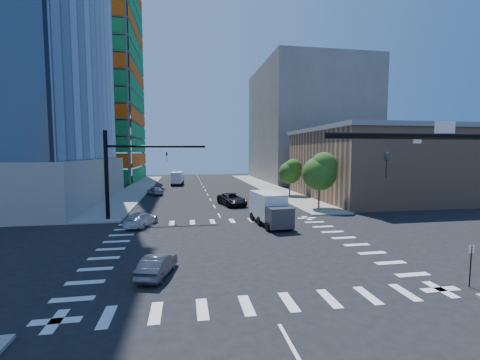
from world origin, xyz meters
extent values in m
plane|color=black|center=(0.00, 0.00, 0.00)|extent=(160.00, 160.00, 0.00)
cube|color=silver|center=(0.00, 0.00, 0.01)|extent=(20.00, 20.00, 0.01)
cube|color=gray|center=(12.50, 40.00, 0.07)|extent=(5.00, 60.00, 0.15)
cube|color=gray|center=(-12.50, 40.00, 0.07)|extent=(5.00, 60.00, 0.15)
cube|color=#1A9342|center=(-14.90, 62.00, 24.50)|extent=(0.12, 24.00, 49.00)
cube|color=#EE550E|center=(-27.50, 49.40, 24.50)|extent=(24.00, 0.12, 49.00)
cube|color=tan|center=(25.00, 22.00, 5.00)|extent=(20.00, 22.00, 10.00)
cube|color=slate|center=(25.00, 22.00, 10.30)|extent=(20.50, 22.50, 0.60)
cube|color=slate|center=(27.00, 55.00, 14.00)|extent=(24.00, 30.00, 28.00)
cylinder|color=black|center=(6.50, -11.50, 7.55)|extent=(10.00, 0.24, 0.24)
imported|color=black|center=(4.00, -11.50, 6.45)|extent=(0.16, 0.20, 1.00)
cube|color=white|center=(6.50, -11.50, 7.90)|extent=(0.90, 0.04, 0.50)
cylinder|color=black|center=(-11.50, 11.50, 4.65)|extent=(0.40, 0.40, 9.00)
cylinder|color=black|center=(-6.50, 11.50, 7.55)|extent=(10.00, 0.24, 0.24)
imported|color=black|center=(-5.50, 11.50, 6.45)|extent=(0.16, 0.20, 1.00)
cylinder|color=#382316|center=(12.50, 14.00, 1.29)|extent=(0.20, 0.20, 2.27)
sphere|color=#1A4C14|center=(12.50, 14.00, 4.38)|extent=(4.16, 4.16, 4.16)
sphere|color=#437125|center=(12.90, 13.70, 5.35)|extent=(3.25, 3.25, 3.25)
cylinder|color=#382316|center=(12.80, 26.00, 1.11)|extent=(0.20, 0.20, 1.92)
sphere|color=#1A4C14|center=(12.80, 26.00, 3.72)|extent=(3.52, 3.52, 3.52)
sphere|color=#437125|center=(13.20, 25.70, 4.55)|extent=(2.75, 2.75, 2.75)
cylinder|color=black|center=(10.70, -9.00, 1.10)|extent=(0.06, 0.06, 2.20)
cube|color=silver|center=(10.70, -9.00, 2.00)|extent=(0.30, 0.03, 0.40)
imported|color=black|center=(2.40, 18.52, 0.79)|extent=(3.77, 6.12, 1.58)
imported|color=white|center=(-7.81, 8.20, 0.66)|extent=(3.18, 4.88, 1.31)
imported|color=#9FA3A7|center=(-8.50, 30.93, 0.71)|extent=(3.17, 4.50, 1.42)
imported|color=#49494E|center=(-5.27, -4.67, 0.61)|extent=(2.18, 3.91, 1.22)
cube|color=silver|center=(4.35, 6.40, 1.80)|extent=(2.69, 4.92, 2.46)
cube|color=#38383E|center=(4.35, 6.40, 1.18)|extent=(2.32, 1.89, 1.80)
cube|color=white|center=(-5.22, 46.80, 1.68)|extent=(2.48, 4.58, 2.30)
cube|color=#38383E|center=(-5.22, 46.80, 1.11)|extent=(2.16, 1.75, 1.68)
camera|label=1|loc=(-3.68, -22.73, 6.92)|focal=24.00mm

